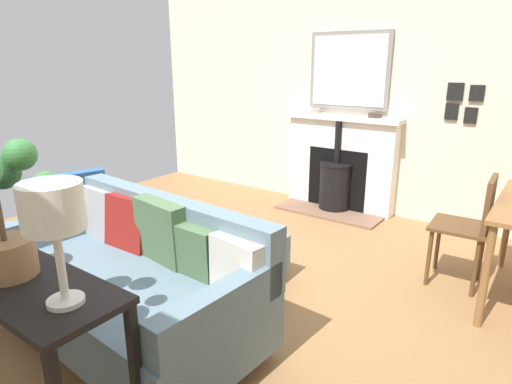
# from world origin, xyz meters

# --- Properties ---
(ground_plane) EXTENTS (5.05, 5.77, 0.01)m
(ground_plane) POSITION_xyz_m (0.00, 0.00, -0.00)
(ground_plane) COLOR olive
(wall_left) EXTENTS (0.12, 5.77, 2.84)m
(wall_left) POSITION_xyz_m (-2.52, 0.00, 1.42)
(wall_left) COLOR silver
(wall_left) RESTS_ON ground
(fireplace) EXTENTS (0.58, 1.33, 1.08)m
(fireplace) POSITION_xyz_m (-2.33, -0.11, 0.47)
(fireplace) COLOR brown
(fireplace) RESTS_ON ground
(mirror_over_mantel) EXTENTS (0.04, 0.92, 0.82)m
(mirror_over_mantel) POSITION_xyz_m (-2.43, -0.11, 1.56)
(mirror_over_mantel) COLOR gray
(mantel_bowl_near) EXTENTS (0.12, 0.12, 0.05)m
(mantel_bowl_near) POSITION_xyz_m (-2.34, -0.45, 1.11)
(mantel_bowl_near) COLOR #9E9384
(mantel_bowl_near) RESTS_ON fireplace
(mantel_bowl_far) EXTENTS (0.15, 0.15, 0.05)m
(mantel_bowl_far) POSITION_xyz_m (-2.34, 0.26, 1.11)
(mantel_bowl_far) COLOR #47382D
(mantel_bowl_far) RESTS_ON fireplace
(sofa) EXTENTS (0.99, 1.81, 0.83)m
(sofa) POSITION_xyz_m (0.62, -0.09, 0.36)
(sofa) COLOR #B2B2B7
(sofa) RESTS_ON ground
(ottoman) EXTENTS (0.59, 0.83, 0.36)m
(ottoman) POSITION_xyz_m (-0.26, -0.07, 0.23)
(ottoman) COLOR #B2B2B7
(ottoman) RESTS_ON ground
(armchair_accent) EXTENTS (0.80, 0.72, 0.76)m
(armchair_accent) POSITION_xyz_m (0.16, -1.57, 0.43)
(armchair_accent) COLOR #4C3321
(armchair_accent) RESTS_ON ground
(console_table) EXTENTS (0.39, 1.51, 0.77)m
(console_table) POSITION_xyz_m (1.36, -0.09, 0.67)
(console_table) COLOR black
(console_table) RESTS_ON ground
(table_lamp_far_end) EXTENTS (0.22, 0.22, 0.48)m
(table_lamp_far_end) POSITION_xyz_m (1.36, 0.48, 1.14)
(table_lamp_far_end) COLOR white
(table_lamp_far_end) RESTS_ON console_table
(potted_plant) EXTENTS (0.46, 0.48, 0.60)m
(potted_plant) POSITION_xyz_m (1.37, 0.08, 1.09)
(potted_plant) COLOR #99704C
(potted_plant) RESTS_ON console_table
(dining_chair_near_fireplace) EXTENTS (0.42, 0.42, 0.87)m
(dining_chair_near_fireplace) POSITION_xyz_m (-1.24, 1.48, 0.52)
(dining_chair_near_fireplace) COLOR brown
(dining_chair_near_fireplace) RESTS_ON ground
(photo_gallery_row) EXTENTS (0.02, 0.33, 0.38)m
(photo_gallery_row) POSITION_xyz_m (-2.45, 1.08, 1.28)
(photo_gallery_row) COLOR black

